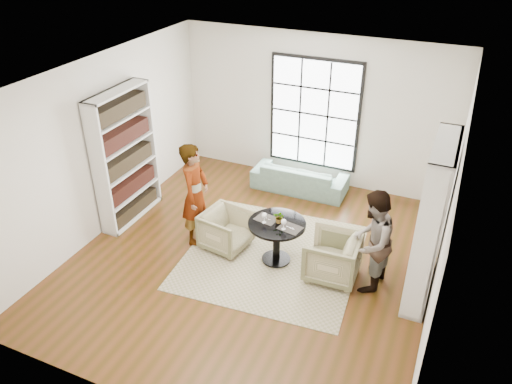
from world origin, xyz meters
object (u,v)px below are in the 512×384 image
at_px(person_left, 195,194).
at_px(wine_glass_right, 284,222).
at_px(flower_centerpiece, 279,217).
at_px(person_right, 372,242).
at_px(wine_glass_left, 264,216).
at_px(armchair_left, 226,230).
at_px(armchair_right, 332,257).
at_px(pedestal_table, 277,233).
at_px(sofa, 300,177).

bearing_deg(person_left, wine_glass_right, -103.59).
bearing_deg(flower_centerpiece, person_right, -1.56).
xyz_separation_m(person_left, wine_glass_left, (1.27, -0.09, -0.04)).
relative_size(armchair_left, armchair_right, 0.92).
bearing_deg(person_right, pedestal_table, -83.62).
bearing_deg(person_left, person_right, -99.16).
bearing_deg(wine_glass_right, person_right, 4.72).
xyz_separation_m(pedestal_table, flower_centerpiece, (0.03, 0.02, 0.30)).
relative_size(armchair_left, person_left, 0.41).
relative_size(person_left, flower_centerpiece, 9.02).
xyz_separation_m(sofa, person_right, (1.89, -2.36, 0.53)).
height_order(person_left, wine_glass_right, person_left).
bearing_deg(person_right, armchair_left, -83.81).
relative_size(armchair_right, wine_glass_left, 4.48).
distance_m(sofa, person_left, 2.61).
height_order(pedestal_table, person_left, person_left).
height_order(pedestal_table, sofa, pedestal_table).
height_order(wine_glass_left, flower_centerpiece, flower_centerpiece).
xyz_separation_m(person_left, wine_glass_right, (1.61, -0.14, -0.04)).
bearing_deg(person_right, armchair_right, -82.93).
bearing_deg(wine_glass_left, person_right, 1.92).
height_order(person_left, flower_centerpiece, person_left).
relative_size(armchair_right, person_left, 0.45).
relative_size(pedestal_table, wine_glass_left, 5.09).
bearing_deg(person_left, armchair_right, -99.33).
distance_m(sofa, armchair_right, 2.72).
xyz_separation_m(pedestal_table, armchair_right, (0.92, -0.02, -0.16)).
xyz_separation_m(wine_glass_left, wine_glass_right, (0.34, -0.05, 0.00)).
xyz_separation_m(sofa, flower_centerpiece, (0.46, -2.32, 0.55)).
bearing_deg(pedestal_table, flower_centerpiece, 35.11).
xyz_separation_m(sofa, wine_glass_right, (0.58, -2.47, 0.58)).
xyz_separation_m(armchair_right, person_left, (-2.37, 0.04, 0.53)).
bearing_deg(armchair_left, flower_centerpiece, -80.95).
xyz_separation_m(wine_glass_left, flower_centerpiece, (0.22, 0.09, -0.03)).
bearing_deg(pedestal_table, wine_glass_left, -158.49).
bearing_deg(wine_glass_left, wine_glass_right, -8.84).
xyz_separation_m(armchair_left, armchair_right, (1.82, -0.04, 0.03)).
bearing_deg(sofa, armchair_right, 119.24).
xyz_separation_m(pedestal_table, person_left, (-1.45, 0.02, 0.37)).
relative_size(person_left, person_right, 1.11).
height_order(person_right, flower_centerpiece, person_right).
bearing_deg(person_right, person_left, -83.64).
distance_m(sofa, person_right, 3.07).
xyz_separation_m(pedestal_table, person_right, (1.47, -0.02, 0.28)).
xyz_separation_m(sofa, wine_glass_left, (0.24, -2.41, 0.58)).
distance_m(sofa, armchair_left, 2.37).
bearing_deg(person_right, wine_glass_right, -78.20).
bearing_deg(pedestal_table, person_left, 179.26).
distance_m(sofa, wine_glass_right, 2.60).
xyz_separation_m(armchair_right, person_right, (0.55, 0.00, 0.44)).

